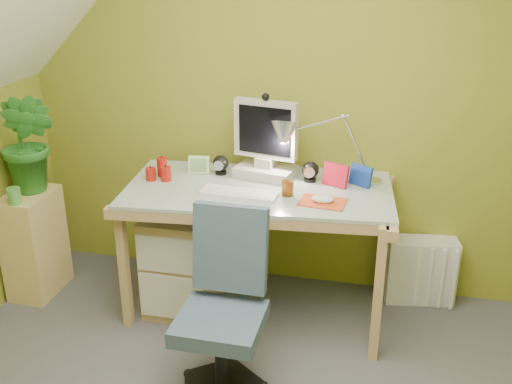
% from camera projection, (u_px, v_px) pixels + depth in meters
% --- Properties ---
extents(wall_back, '(3.20, 0.01, 2.40)m').
position_uv_depth(wall_back, '(278.00, 102.00, 3.62)').
color(wall_back, olive).
rests_on(wall_back, floor).
extents(desk, '(1.56, 0.88, 0.81)m').
position_uv_depth(desk, '(259.00, 250.00, 3.55)').
color(desk, tan).
rests_on(desk, floor).
extents(monitor, '(0.37, 0.26, 0.47)m').
position_uv_depth(monitor, '(266.00, 138.00, 3.47)').
color(monitor, '#B4AFA2').
rests_on(monitor, desk).
extents(speaker_left, '(0.10, 0.10, 0.11)m').
position_uv_depth(speaker_left, '(221.00, 165.00, 3.58)').
color(speaker_left, black).
rests_on(speaker_left, desk).
extents(speaker_right, '(0.12, 0.12, 0.12)m').
position_uv_depth(speaker_right, '(310.00, 172.00, 3.46)').
color(speaker_right, black).
rests_on(speaker_right, desk).
extents(keyboard, '(0.44, 0.17, 0.02)m').
position_uv_depth(keyboard, '(239.00, 193.00, 3.28)').
color(keyboard, silver).
rests_on(keyboard, desk).
extents(mousepad, '(0.26, 0.20, 0.01)m').
position_uv_depth(mousepad, '(322.00, 202.00, 3.19)').
color(mousepad, '#C3471E').
rests_on(mousepad, desk).
extents(mouse, '(0.13, 0.09, 0.04)m').
position_uv_depth(mouse, '(323.00, 199.00, 3.19)').
color(mouse, silver).
rests_on(mouse, mousepad).
extents(amber_tumbler, '(0.08, 0.08, 0.09)m').
position_uv_depth(amber_tumbler, '(288.00, 188.00, 3.27)').
color(amber_tumbler, '#8C4B14').
rests_on(amber_tumbler, desk).
extents(candle_cluster, '(0.15, 0.14, 0.11)m').
position_uv_depth(candle_cluster, '(160.00, 169.00, 3.51)').
color(candle_cluster, '#A9180E').
rests_on(candle_cluster, desk).
extents(photo_frame_red, '(0.15, 0.08, 0.13)m').
position_uv_depth(photo_frame_red, '(336.00, 175.00, 3.39)').
color(photo_frame_red, red).
rests_on(photo_frame_red, desk).
extents(photo_frame_blue, '(0.13, 0.09, 0.12)m').
position_uv_depth(photo_frame_blue, '(361.00, 175.00, 3.40)').
color(photo_frame_blue, '#163799').
rests_on(photo_frame_blue, desk).
extents(photo_frame_green, '(0.13, 0.04, 0.11)m').
position_uv_depth(photo_frame_green, '(199.00, 165.00, 3.59)').
color(photo_frame_green, '#BFE29B').
rests_on(photo_frame_green, desk).
extents(desk_lamp, '(0.60, 0.35, 0.61)m').
position_uv_depth(desk_lamp, '(344.00, 132.00, 3.35)').
color(desk_lamp, silver).
rests_on(desk_lamp, desk).
extents(side_ledge, '(0.25, 0.39, 0.68)m').
position_uv_depth(side_ledge, '(35.00, 243.00, 3.77)').
color(side_ledge, tan).
rests_on(side_ledge, floor).
extents(potted_plant, '(0.38, 0.33, 0.63)m').
position_uv_depth(potted_plant, '(29.00, 143.00, 3.56)').
color(potted_plant, '#287125').
rests_on(potted_plant, side_ledge).
extents(green_cup, '(0.09, 0.09, 0.10)m').
position_uv_depth(green_cup, '(14.00, 196.00, 3.49)').
color(green_cup, '#509E41').
rests_on(green_cup, side_ledge).
extents(task_chair, '(0.46, 0.46, 0.83)m').
position_uv_depth(task_chair, '(220.00, 323.00, 2.85)').
color(task_chair, '#3B4E61').
rests_on(task_chair, floor).
extents(radiator, '(0.44, 0.23, 0.42)m').
position_uv_depth(radiator, '(421.00, 270.00, 3.71)').
color(radiator, silver).
rests_on(radiator, floor).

